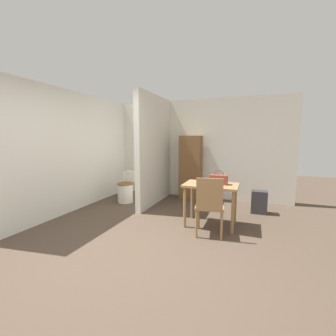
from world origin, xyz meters
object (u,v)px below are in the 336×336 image
object	(u,v)px
wooden_chair	(210,204)
space_heater	(259,202)
dining_table	(211,190)
toilet	(126,189)
wooden_cabinet	(191,168)
handbag	(219,179)

from	to	relation	value
wooden_chair	space_heater	xyz separation A→B (m)	(0.75, 1.46, -0.28)
dining_table	toilet	distance (m)	2.34
wooden_cabinet	toilet	bearing A→B (deg)	-147.94
dining_table	wooden_cabinet	distance (m)	1.83
toilet	handbag	distance (m)	2.48
wooden_cabinet	space_heater	size ratio (longest dim) A/B	3.40
space_heater	wooden_chair	bearing A→B (deg)	-117.26
dining_table	space_heater	xyz separation A→B (m)	(0.82, 1.02, -0.40)
handbag	wooden_cabinet	xyz separation A→B (m)	(-0.94, 1.60, -0.03)
handbag	wooden_cabinet	distance (m)	1.85
dining_table	toilet	xyz separation A→B (m)	(-2.18, 0.78, -0.33)
wooden_chair	wooden_cabinet	xyz separation A→B (m)	(-0.88, 2.08, 0.28)
space_heater	handbag	bearing A→B (deg)	-125.15
dining_table	toilet	bearing A→B (deg)	160.30
dining_table	wooden_cabinet	bearing A→B (deg)	116.41
wooden_cabinet	space_heater	distance (m)	1.83
dining_table	wooden_chair	world-z (taller)	wooden_chair
toilet	space_heater	size ratio (longest dim) A/B	1.53
dining_table	space_heater	bearing A→B (deg)	51.24
wooden_chair	toilet	bearing A→B (deg)	143.67
wooden_chair	wooden_cabinet	bearing A→B (deg)	105.13
dining_table	handbag	world-z (taller)	handbag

